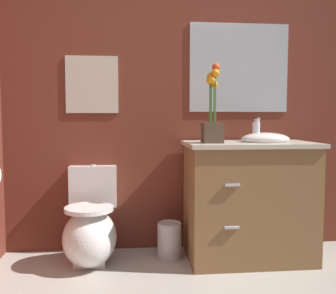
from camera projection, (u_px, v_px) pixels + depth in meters
The scene contains 8 objects.
wall_back at pixel (217, 93), 3.01m from camera, with size 4.58×0.05×2.50m, color maroon.
toilet at pixel (90, 230), 2.69m from camera, with size 0.38×0.59×0.69m.
vanity_cabinet at pixel (249, 199), 2.76m from camera, with size 0.94×0.56×1.05m.
flower_vase at pixel (212, 117), 2.62m from camera, with size 0.14×0.14×0.56m.
soap_bottle at pixel (256, 131), 2.87m from camera, with size 0.06×0.06×0.17m.
trash_bin at pixel (169, 240), 2.79m from camera, with size 0.18×0.18×0.27m.
wall_poster at pixel (92, 85), 2.87m from camera, with size 0.40×0.01×0.44m, color beige.
wall_mirror at pixel (239, 68), 2.98m from camera, with size 0.80×0.01×0.70m, color #B2BCC6.
Camera 1 is at (-0.49, -1.19, 1.05)m, focal length 39.83 mm.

